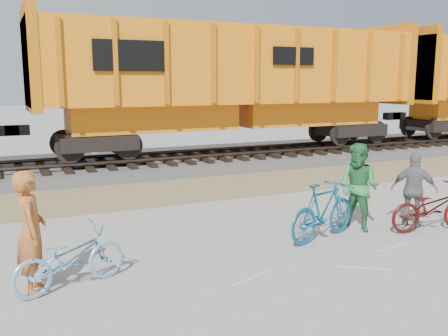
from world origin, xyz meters
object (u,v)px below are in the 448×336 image
at_px(bicycle_teal, 323,211).
at_px(person_man, 359,187).
at_px(person_solo, 31,232).
at_px(bicycle_blue, 70,258).
at_px(bicycle_maroon, 432,208).
at_px(person_woman, 414,190).
at_px(hopper_car_center, 236,81).

height_order(bicycle_teal, person_man, person_man).
height_order(person_solo, person_man, person_man).
relative_size(bicycle_blue, bicycle_maroon, 0.94).
height_order(bicycle_maroon, person_woman, person_woman).
relative_size(hopper_car_center, person_solo, 7.85).
xyz_separation_m(bicycle_maroon, person_woman, (-0.10, 0.40, 0.29)).
distance_m(hopper_car_center, person_woman, 9.01).
bearing_deg(hopper_car_center, person_woman, -90.84).
bearing_deg(bicycle_teal, person_solo, 75.17).
relative_size(bicycle_maroon, person_man, 1.04).
height_order(hopper_car_center, person_woman, hopper_car_center).
relative_size(person_solo, person_man, 1.00).
height_order(bicycle_maroon, person_solo, person_solo).
xyz_separation_m(bicycle_blue, person_woman, (6.96, 0.29, 0.32)).
relative_size(bicycle_teal, person_solo, 1.05).
bearing_deg(bicycle_blue, bicycle_maroon, -109.29).
bearing_deg(bicycle_maroon, bicycle_teal, 87.34).
distance_m(bicycle_blue, bicycle_maroon, 7.06).
relative_size(person_man, person_woman, 1.14).
distance_m(bicycle_teal, person_solo, 5.24).
bearing_deg(bicycle_maroon, bicycle_blue, 97.73).
bearing_deg(bicycle_teal, hopper_car_center, -32.80).
height_order(hopper_car_center, bicycle_maroon, hopper_car_center).
distance_m(bicycle_teal, bicycle_maroon, 2.38).
relative_size(bicycle_blue, person_solo, 0.98).
bearing_deg(person_man, hopper_car_center, 147.77).
bearing_deg(person_woman, bicycle_maroon, 150.75).
bearing_deg(bicycle_maroon, person_solo, 97.04).
relative_size(hopper_car_center, bicycle_teal, 7.48).
distance_m(hopper_car_center, bicycle_maroon, 9.47).
distance_m(person_man, person_woman, 1.26).
xyz_separation_m(person_solo, person_woman, (7.46, 0.19, -0.11)).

